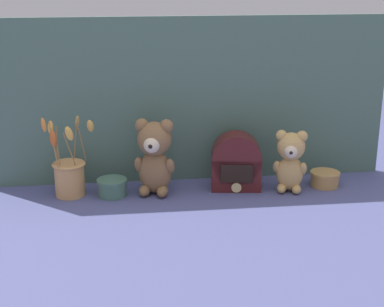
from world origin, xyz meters
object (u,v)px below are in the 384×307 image
teddy_bear_large (154,155)px  teddy_bear_medium (290,160)px  decorative_tin_tall (325,179)px  decorative_tin_short (112,187)px  vintage_radio (236,164)px  flower_vase (69,174)px

teddy_bear_large → teddy_bear_medium: teddy_bear_large is taller
decorative_tin_tall → decorative_tin_short: size_ratio=1.01×
teddy_bear_medium → vintage_radio: (-0.20, 0.05, -0.02)m
teddy_bear_medium → vintage_radio: size_ratio=1.08×
teddy_bear_medium → flower_vase: flower_vase is taller
teddy_bear_medium → decorative_tin_short: (-0.68, 0.03, -0.09)m
teddy_bear_medium → decorative_tin_tall: 0.18m
flower_vase → decorative_tin_tall: size_ratio=2.75×
teddy_bear_large → decorative_tin_tall: 0.68m
flower_vase → vintage_radio: (0.64, -0.00, 0.01)m
decorative_tin_tall → vintage_radio: bearing=177.3°
teddy_bear_large → vintage_radio: teddy_bear_large is taller
teddy_bear_large → decorative_tin_tall: teddy_bear_large is taller
decorative_tin_short → flower_vase: bearing=172.3°
flower_vase → decorative_tin_tall: (1.00, -0.02, -0.06)m
flower_vase → teddy_bear_medium: bearing=-3.5°
flower_vase → teddy_bear_large: bearing=-2.7°
vintage_radio → teddy_bear_medium: bearing=-13.4°
teddy_bear_large → flower_vase: (-0.32, 0.02, -0.07)m
teddy_bear_large → teddy_bear_medium: (0.52, -0.04, -0.03)m
decorative_tin_tall → teddy_bear_large: bearing=179.6°
vintage_radio → decorative_tin_short: 0.49m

